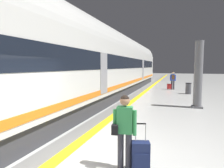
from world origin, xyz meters
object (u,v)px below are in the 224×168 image
object	(u,v)px
passenger_near	(173,79)
platform_pillar	(198,76)
rolling_suitcase_foreground	(141,156)
traveller_foreground	(124,127)
waste_bin	(188,88)
high_speed_train	(110,63)
suitcase_near	(169,86)

from	to	relation	value
passenger_near	platform_pillar	world-z (taller)	platform_pillar
rolling_suitcase_foreground	traveller_foreground	bearing A→B (deg)	-177.86
traveller_foreground	waste_bin	size ratio (longest dim) A/B	1.80
traveller_foreground	platform_pillar	distance (m)	7.67
passenger_near	waste_bin	distance (m)	3.08
platform_pillar	high_speed_train	bearing A→B (deg)	156.08
high_speed_train	traveller_foreground	distance (m)	10.80
traveller_foreground	suitcase_near	world-z (taller)	traveller_foreground
high_speed_train	platform_pillar	distance (m)	6.57
passenger_near	high_speed_train	bearing A→B (deg)	-129.02
platform_pillar	passenger_near	bearing A→B (deg)	100.12
traveller_foreground	passenger_near	world-z (taller)	passenger_near
traveller_foreground	waste_bin	xyz separation A→B (m)	(1.92, 12.78, -0.49)
rolling_suitcase_foreground	high_speed_train	bearing A→B (deg)	112.94
rolling_suitcase_foreground	platform_pillar	xyz separation A→B (m)	(1.74, 7.32, 1.37)
traveller_foreground	suitcase_near	distance (m)	15.45
suitcase_near	platform_pillar	size ratio (longest dim) A/B	0.15
passenger_near	suitcase_near	distance (m)	0.81
suitcase_near	high_speed_train	bearing A→B (deg)	-127.39
waste_bin	rolling_suitcase_foreground	bearing A→B (deg)	-96.96
high_speed_train	platform_pillar	xyz separation A→B (m)	(5.96, -2.64, -0.78)
passenger_near	suitcase_near	world-z (taller)	passenger_near
passenger_near	suitcase_near	size ratio (longest dim) A/B	3.19
high_speed_train	traveller_foreground	world-z (taller)	high_speed_train
passenger_near	waste_bin	size ratio (longest dim) A/B	1.93
high_speed_train	waste_bin	bearing A→B (deg)	25.90
traveller_foreground	passenger_near	xyz separation A→B (m)	(0.65, 15.52, 0.09)
passenger_near	waste_bin	bearing A→B (deg)	-65.09
rolling_suitcase_foreground	waste_bin	size ratio (longest dim) A/B	1.15
traveller_foreground	suitcase_near	bearing A→B (deg)	88.80
traveller_foreground	waste_bin	bearing A→B (deg)	81.44
suitcase_near	platform_pillar	distance (m)	8.42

